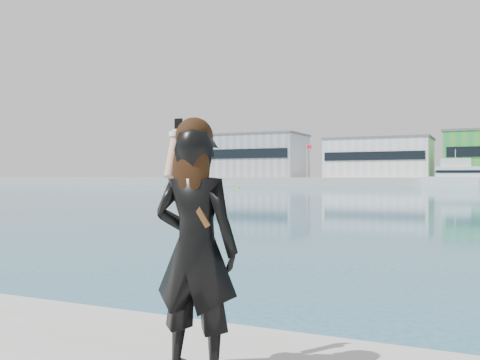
% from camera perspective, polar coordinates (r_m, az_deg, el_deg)
% --- Properties ---
extents(far_quay, '(320.00, 40.00, 2.00)m').
position_cam_1_polar(far_quay, '(133.31, 24.12, -0.18)').
color(far_quay, '#9E9E99').
rests_on(far_quay, ground).
extents(warehouse_grey_left, '(26.52, 16.36, 11.50)m').
position_cam_1_polar(warehouse_grey_left, '(143.35, 1.52, 2.58)').
color(warehouse_grey_left, gray).
rests_on(warehouse_grey_left, far_quay).
extents(warehouse_white, '(24.48, 15.35, 9.50)m').
position_cam_1_polar(warehouse_white, '(133.58, 14.62, 2.31)').
color(warehouse_white, silver).
rests_on(warehouse_white, far_quay).
extents(flagpole_left, '(1.28, 0.16, 8.00)m').
position_cam_1_polar(flagpole_left, '(130.71, 7.18, 2.26)').
color(flagpole_left, silver).
rests_on(flagpole_left, far_quay).
extents(motor_yacht, '(16.89, 6.80, 7.66)m').
position_cam_1_polar(motor_yacht, '(115.27, 22.66, 0.32)').
color(motor_yacht, white).
rests_on(motor_yacht, ground).
extents(buoy_far, '(0.50, 0.50, 0.50)m').
position_cam_1_polar(buoy_far, '(107.74, -0.21, -0.80)').
color(buoy_far, '#EBED0C').
rests_on(buoy_far, ground).
extents(woman, '(0.63, 0.44, 1.73)m').
position_cam_1_polar(woman, '(3.61, -4.79, -6.62)').
color(woman, black).
rests_on(woman, near_quay).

